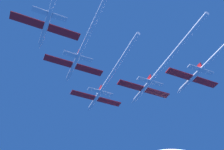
{
  "coord_description": "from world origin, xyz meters",
  "views": [
    {
      "loc": [
        -21.69,
        -62.29,
        -49.1
      ],
      "look_at": [
        0.08,
        -12.48,
        -0.02
      ],
      "focal_mm": 42.65,
      "sensor_mm": 36.0,
      "label": 1
    }
  ],
  "objects_px": {
    "jet_right_outer": "(210,61)",
    "jet_right_wing": "(157,73)",
    "jet_lead": "(105,84)",
    "jet_left_wing": "(86,40)"
  },
  "relations": [
    {
      "from": "jet_lead",
      "to": "jet_left_wing",
      "type": "height_order",
      "value": "jet_left_wing"
    },
    {
      "from": "jet_right_outer",
      "to": "jet_lead",
      "type": "bearing_deg",
      "value": 134.59
    },
    {
      "from": "jet_left_wing",
      "to": "jet_right_wing",
      "type": "relative_size",
      "value": 1.15
    },
    {
      "from": "jet_lead",
      "to": "jet_right_outer",
      "type": "relative_size",
      "value": 1.0
    },
    {
      "from": "jet_left_wing",
      "to": "jet_right_outer",
      "type": "bearing_deg",
      "value": -12.9
    },
    {
      "from": "jet_left_wing",
      "to": "jet_right_outer",
      "type": "distance_m",
      "value": 32.04
    },
    {
      "from": "jet_right_wing",
      "to": "jet_lead",
      "type": "bearing_deg",
      "value": 132.25
    },
    {
      "from": "jet_right_outer",
      "to": "jet_right_wing",
      "type": "bearing_deg",
      "value": 137.25
    },
    {
      "from": "jet_lead",
      "to": "jet_right_wing",
      "type": "xyz_separation_m",
      "value": [
        10.45,
        -11.5,
        -1.33
      ]
    },
    {
      "from": "jet_left_wing",
      "to": "jet_right_outer",
      "type": "height_order",
      "value": "jet_left_wing"
    }
  ]
}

